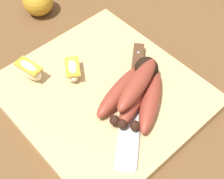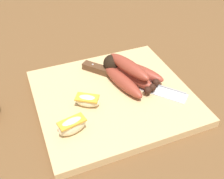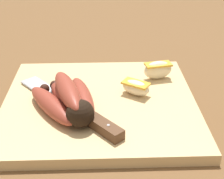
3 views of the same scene
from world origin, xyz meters
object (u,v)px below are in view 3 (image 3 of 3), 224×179
object	(u,v)px
banana_bunch	(68,100)
apple_wedge_near	(158,70)
chefs_knife	(81,114)
apple_wedge_middle	(136,88)

from	to	relation	value
banana_bunch	apple_wedge_near	size ratio (longest dim) A/B	2.67
chefs_knife	apple_wedge_near	bearing A→B (deg)	-137.95
chefs_knife	apple_wedge_near	xyz separation A→B (m)	(-0.16, -0.14, 0.01)
banana_bunch	apple_wedge_middle	distance (m)	0.14
banana_bunch	chefs_knife	bearing A→B (deg)	139.06
apple_wedge_near	apple_wedge_middle	bearing A→B (deg)	52.68
banana_bunch	chefs_knife	size ratio (longest dim) A/B	0.74
chefs_knife	banana_bunch	bearing A→B (deg)	-40.94
chefs_knife	apple_wedge_near	world-z (taller)	apple_wedge_near
chefs_knife	apple_wedge_near	size ratio (longest dim) A/B	3.62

